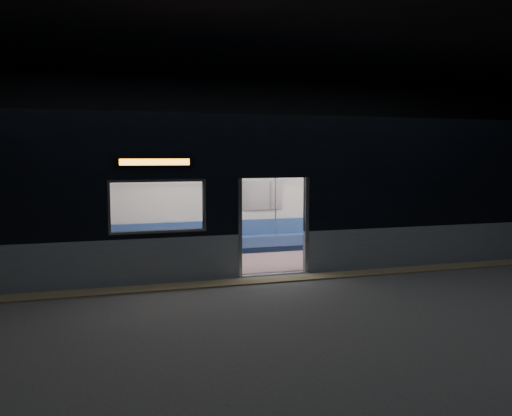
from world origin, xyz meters
name	(u,v)px	position (x,y,z in m)	size (l,w,h in m)	color
station_floor	(291,286)	(0.00, 0.00, -0.01)	(24.00, 14.00, 0.01)	#47494C
station_envelope	(292,94)	(0.00, 0.00, 3.66)	(24.00, 14.00, 5.00)	black
tactile_strip	(281,279)	(0.00, 0.55, 0.01)	(22.80, 0.50, 0.03)	#8C7F59
metro_car	(253,184)	(0.00, 2.54, 1.85)	(18.00, 3.04, 3.35)	#8A97A4
passenger	(406,215)	(4.80, 3.55, 0.84)	(0.49, 0.78, 1.47)	black
handbag	(412,221)	(4.84, 3.30, 0.70)	(0.31, 0.27, 0.16)	black
transit_map	(262,195)	(0.66, 3.85, 1.47)	(1.00, 0.03, 0.65)	white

